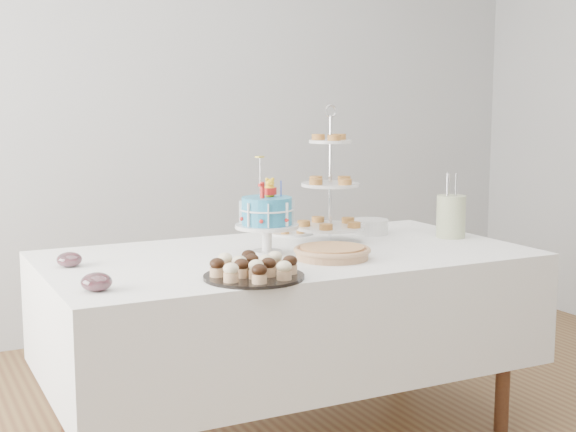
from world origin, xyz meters
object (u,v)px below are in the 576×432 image
table (287,308)px  pastry_plate (290,231)px  plate_stack (370,227)px  utensil_pitcher (451,215)px  birthday_cake (267,228)px  cupcake_tray (254,267)px  jam_bowl_b (69,260)px  tiered_stand (330,185)px  jam_bowl_a (97,282)px  pie (332,252)px

table → pastry_plate: 0.51m
plate_stack → utensil_pitcher: 0.37m
birthday_cake → cupcake_tray: birthday_cake is taller
plate_stack → birthday_cake: bearing=-159.8°
pastry_plate → jam_bowl_b: 1.09m
tiered_stand → plate_stack: 0.36m
pastry_plate → jam_bowl_b: bearing=-164.9°
birthday_cake → plate_stack: 0.68m
jam_bowl_a → table: bearing=20.1°
pie → tiered_stand: 0.43m
table → pie: pie is taller
plate_stack → utensil_pitcher: size_ratio=0.58×
plate_stack → jam_bowl_a: plate_stack is taller
tiered_stand → plate_stack: (0.27, 0.11, -0.21)m
plate_stack → jam_bowl_b: bearing=-174.7°
birthday_cake → jam_bowl_b: birthday_cake is taller
cupcake_tray → plate_stack: cupcake_tray is taller
tiered_stand → jam_bowl_b: tiered_stand is taller
pie → tiered_stand: (0.17, 0.32, 0.22)m
cupcake_tray → jam_bowl_b: 0.71m
table → cupcake_tray: 0.55m
plate_stack → pastry_plate: size_ratio=0.80×
table → utensil_pitcher: bearing=-0.2°
birthday_cake → jam_bowl_b: size_ratio=4.21×
birthday_cake → plate_stack: (0.63, 0.23, -0.07)m
jam_bowl_b → tiered_stand: bearing=1.1°
cupcake_tray → pie: bearing=23.4°
utensil_pitcher → jam_bowl_b: bearing=171.3°
utensil_pitcher → pastry_plate: bearing=141.6°
plate_stack → jam_bowl_a: size_ratio=1.66×
birthday_cake → pastry_plate: birthday_cake is taller
cupcake_tray → jam_bowl_b: cupcake_tray is taller
table → pastry_plate: (0.22, 0.40, 0.24)m
pie → plate_stack: plate_stack is taller
plate_stack → jam_bowl_a: 1.49m
tiered_stand → jam_bowl_b: 1.14m
pie → jam_bowl_a: 0.95m
pastry_plate → jam_bowl_b: (-1.06, -0.28, 0.01)m
pie → pastry_plate: pie is taller
plate_stack → utensil_pitcher: bearing=-42.3°
table → tiered_stand: bearing=26.5°
pastry_plate → utensil_pitcher: 0.73m
table → jam_bowl_a: 0.93m
table → plate_stack: bearing=24.0°
table → cupcake_tray: (-0.31, -0.37, 0.27)m
pie → jam_bowl_a: jam_bowl_a is taller
tiered_stand → pastry_plate: tiered_stand is taller
birthday_cake → jam_bowl_a: size_ratio=3.84×
birthday_cake → tiered_stand: tiered_stand is taller
jam_bowl_a → tiered_stand: bearing=21.7°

